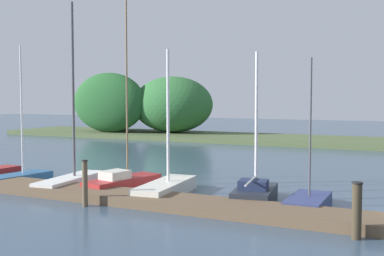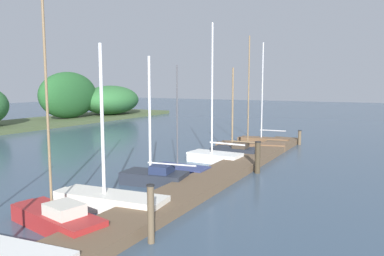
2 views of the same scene
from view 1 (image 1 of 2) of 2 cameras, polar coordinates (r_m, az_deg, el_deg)
The scene contains 10 objects.
dock_pier at distance 16.37m, azimuth 3.71°, elevation -9.18°, with size 29.63×1.80×0.35m.
far_shore at distance 41.45m, azimuth 13.94°, elevation 1.53°, with size 66.56×8.20×6.13m.
sailboat_1 at distance 23.44m, azimuth -19.11°, elevation -5.25°, with size 1.44×3.25×6.10m.
sailboat_2 at distance 21.44m, azimuth -13.59°, elevation -5.65°, with size 1.50×4.35×7.73m.
sailboat_3 at distance 20.41m, azimuth -7.80°, elevation -6.08°, with size 1.77×3.85×8.13m.
sailboat_4 at distance 19.18m, azimuth -2.89°, elevation -6.80°, with size 1.60×4.29×5.62m.
sailboat_5 at distance 18.17m, azimuth 7.32°, elevation -7.28°, with size 1.76×3.44×5.43m.
sailboat_6 at distance 17.56m, azimuth 13.36°, elevation -8.18°, with size 1.27×2.84×5.14m.
mooring_piling_1 at distance 17.57m, azimuth -12.27°, elevation -6.24°, with size 0.22×0.22×1.62m.
mooring_piling_2 at distance 14.01m, azimuth 18.52°, elevation -9.03°, with size 0.30×0.30×1.54m.
Camera 1 is at (6.16, -2.29, 3.80)m, focal length 46.13 mm.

